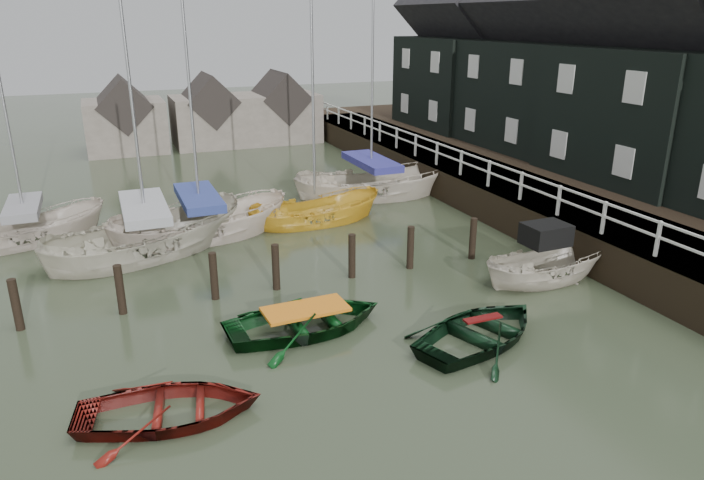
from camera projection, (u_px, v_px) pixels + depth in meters
name	position (u px, v px, depth m)	size (l,w,h in m)	color
ground	(352.00, 326.00, 16.32)	(120.00, 120.00, 0.00)	#2C3421
pier	(464.00, 179.00, 28.16)	(3.04, 32.00, 2.70)	black
land_strip	(562.00, 183.00, 30.35)	(14.00, 38.00, 1.50)	black
quay_houses	(597.00, 64.00, 27.27)	(6.52, 28.14, 10.01)	black
mooring_pilings	(279.00, 273.00, 18.38)	(13.72, 0.22, 1.80)	black
far_sheds	(207.00, 115.00, 38.71)	(14.00, 4.08, 4.39)	#665B51
rowboat_red	(171.00, 419.00, 12.54)	(2.59, 3.63, 0.75)	#60120D
rowboat_green	(306.00, 330.00, 16.07)	(2.95, 4.13, 0.86)	black
rowboat_dkgreen	(481.00, 341.00, 15.56)	(2.83, 3.96, 0.82)	black
motorboat	(545.00, 277.00, 19.12)	(4.37, 1.75, 2.58)	beige
sailboat_a	(149.00, 252.00, 21.30)	(7.57, 4.98, 10.38)	beige
sailboat_b	(202.00, 236.00, 22.83)	(6.79, 3.13, 11.38)	silver
sailboat_c	(315.00, 222.00, 24.58)	(5.42, 2.16, 9.62)	gold
sailboat_d	(371.00, 195.00, 28.08)	(7.29, 4.09, 11.89)	beige
sailboat_e	(29.00, 240.00, 22.38)	(5.90, 3.65, 9.57)	beige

